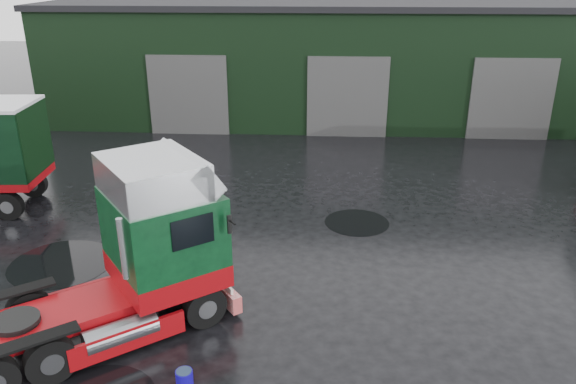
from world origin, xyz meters
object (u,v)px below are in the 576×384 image
object	(u,v)px
warehouse	(344,55)
wash_bucket	(184,378)
hero_tractor	(85,258)
tree_back_a	(234,13)
tree_back_b	(448,28)

from	to	relation	value
warehouse	wash_bucket	distance (m)	25.05
hero_tractor	tree_back_a	bearing A→B (deg)	145.40
warehouse	tree_back_b	size ratio (longest dim) A/B	4.32
hero_tractor	wash_bucket	distance (m)	3.47
hero_tractor	wash_bucket	xyz separation A→B (m)	(2.46, -1.55, -1.90)
wash_bucket	hero_tractor	bearing A→B (deg)	147.89
wash_bucket	tree_back_b	size ratio (longest dim) A/B	0.05
warehouse	wash_bucket	world-z (taller)	warehouse
wash_bucket	warehouse	bearing A→B (deg)	80.67
hero_tractor	wash_bucket	bearing A→B (deg)	20.69
tree_back_b	tree_back_a	bearing A→B (deg)	180.00
wash_bucket	tree_back_a	xyz separation A→B (m)	(-3.96, 34.55, 4.58)
warehouse	hero_tractor	world-z (taller)	warehouse
tree_back_b	warehouse	bearing A→B (deg)	-128.66
hero_tractor	tree_back_a	distance (m)	33.14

